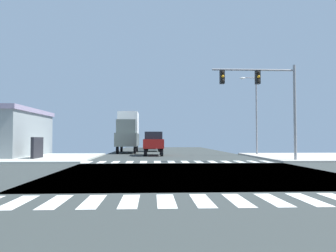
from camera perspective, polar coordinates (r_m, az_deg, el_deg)
ground at (r=16.56m, az=4.68°, el=-8.20°), size 90.00×90.00×0.05m
sidewalk_corner_ne at (r=32.16m, az=25.39°, el=-4.88°), size 12.00×12.00×0.14m
sidewalk_corner_nw at (r=30.38m, az=-23.84°, el=-5.07°), size 12.00×12.00×0.14m
crosswalk_near at (r=9.38m, az=9.08°, el=-12.71°), size 13.50×2.00×0.01m
crosswalk_far at (r=23.76m, az=1.77°, el=-6.29°), size 13.50×2.00×0.01m
traffic_signal_mast at (r=25.17m, az=16.45°, el=6.05°), size 6.27×0.55×7.17m
street_lamp at (r=33.75m, az=14.82°, el=3.05°), size 1.78×0.32×7.89m
box_truck_nearside_1 at (r=38.91m, az=-7.02°, el=-0.87°), size 2.40×7.20×4.85m
suv_farside_1 at (r=51.60m, az=-2.65°, el=-2.49°), size 1.96×4.60×2.34m
suv_crossing_2 at (r=42.72m, az=-2.62°, el=-2.57°), size 1.96×4.60×2.34m
suv_leading_4 at (r=32.46m, az=-2.56°, el=-2.71°), size 1.96×4.60×2.34m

